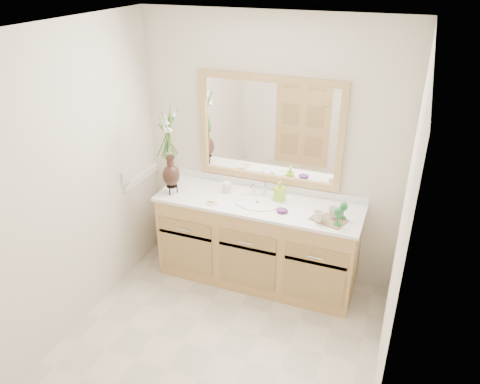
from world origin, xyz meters
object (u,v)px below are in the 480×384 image
at_px(flower_vase, 169,141).
at_px(tray, 328,220).
at_px(tumbler, 227,187).
at_px(soap_bottle, 280,192).

height_order(flower_vase, tray, flower_vase).
xyz_separation_m(tumbler, soap_bottle, (0.49, 0.02, 0.03)).
distance_m(flower_vase, soap_bottle, 1.07).
distance_m(flower_vase, tray, 1.52).
relative_size(soap_bottle, tray, 0.61).
relative_size(flower_vase, soap_bottle, 4.51).
xyz_separation_m(flower_vase, tray, (1.44, 0.02, -0.50)).
height_order(tumbler, soap_bottle, soap_bottle).
bearing_deg(tray, soap_bottle, 175.94).
distance_m(soap_bottle, tray, 0.53).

